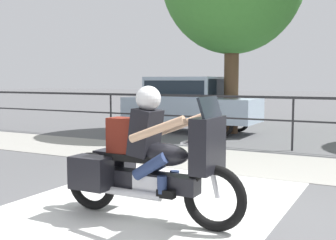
# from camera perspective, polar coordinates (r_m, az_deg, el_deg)

# --- Properties ---
(ground_plane) EXTENTS (120.00, 120.00, 0.00)m
(ground_plane) POSITION_cam_1_polar(r_m,az_deg,el_deg) (5.23, 4.58, -12.65)
(ground_plane) COLOR #565659
(sidewalk_band) EXTENTS (44.00, 2.40, 0.01)m
(sidewalk_band) POSITION_cam_1_polar(r_m,az_deg,el_deg) (8.37, 13.90, -5.89)
(sidewalk_band) COLOR #99968E
(sidewalk_band) RESTS_ON ground
(crosswalk_band) EXTENTS (3.32, 6.00, 0.01)m
(crosswalk_band) POSITION_cam_1_polar(r_m,az_deg,el_deg) (5.40, -3.97, -12.02)
(crosswalk_band) COLOR silver
(crosswalk_band) RESTS_ON ground
(fence_railing) EXTENTS (36.00, 0.05, 1.25)m
(fence_railing) POSITION_cam_1_polar(r_m,az_deg,el_deg) (10.05, 16.60, 1.55)
(fence_railing) COLOR #232326
(fence_railing) RESTS_ON ground
(motorcycle) EXTENTS (2.37, 0.76, 1.56)m
(motorcycle) POSITION_cam_1_polar(r_m,az_deg,el_deg) (4.89, -2.91, -5.52)
(motorcycle) COLOR black
(motorcycle) RESTS_ON ground
(parked_car) EXTENTS (4.19, 1.66, 1.73)m
(parked_car) POSITION_cam_1_polar(r_m,az_deg,el_deg) (13.19, 2.77, 2.60)
(parked_car) COLOR #9EB2C6
(parked_car) RESTS_ON ground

